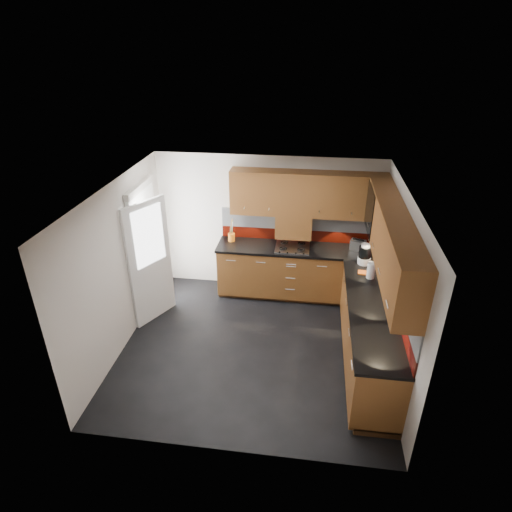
# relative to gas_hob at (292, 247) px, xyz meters

# --- Properties ---
(room) EXTENTS (4.00, 3.80, 2.64)m
(room) POSITION_rel_gas_hob_xyz_m (-0.45, -1.47, 0.54)
(room) COLOR black
(base_cabinets) EXTENTS (2.70, 3.20, 0.95)m
(base_cabinets) POSITION_rel_gas_hob_xyz_m (0.62, -0.75, -0.52)
(base_cabinets) COLOR #5A2F14
(base_cabinets) RESTS_ON room
(countertop) EXTENTS (2.72, 3.22, 0.04)m
(countertop) POSITION_rel_gas_hob_xyz_m (0.60, -0.77, -0.03)
(countertop) COLOR black
(countertop) RESTS_ON base_cabinets
(backsplash) EXTENTS (2.70, 3.20, 0.54)m
(backsplash) POSITION_rel_gas_hob_xyz_m (0.83, -0.54, 0.26)
(backsplash) COLOR #681409
(backsplash) RESTS_ON countertop
(upper_cabinets) EXTENTS (2.50, 3.20, 0.72)m
(upper_cabinets) POSITION_rel_gas_hob_xyz_m (0.78, -0.69, 0.88)
(upper_cabinets) COLOR #5A2F14
(upper_cabinets) RESTS_ON room
(extractor_hood) EXTENTS (0.60, 0.33, 0.40)m
(extractor_hood) POSITION_rel_gas_hob_xyz_m (0.00, 0.17, 0.33)
(extractor_hood) COLOR #5A2F14
(extractor_hood) RESTS_ON room
(glass_cabinet) EXTENTS (0.32, 0.80, 0.66)m
(glass_cabinet) POSITION_rel_gas_hob_xyz_m (1.26, -0.40, 0.91)
(glass_cabinet) COLOR black
(glass_cabinet) RESTS_ON room
(back_door) EXTENTS (0.42, 1.19, 2.04)m
(back_door) POSITION_rel_gas_hob_xyz_m (-2.23, -0.72, 0.08)
(back_door) COLOR white
(back_door) RESTS_ON room
(gas_hob) EXTENTS (0.57, 0.50, 0.04)m
(gas_hob) POSITION_rel_gas_hob_xyz_m (0.00, 0.00, 0.00)
(gas_hob) COLOR silver
(gas_hob) RESTS_ON countertop
(utensil_pot) EXTENTS (0.11, 0.11, 0.41)m
(utensil_pot) POSITION_rel_gas_hob_xyz_m (-1.06, 0.14, 0.08)
(utensil_pot) COLOR orange
(utensil_pot) RESTS_ON countertop
(toaster) EXTENTS (0.28, 0.22, 0.18)m
(toaster) POSITION_rel_gas_hob_xyz_m (1.07, 0.09, 0.07)
(toaster) COLOR silver
(toaster) RESTS_ON countertop
(food_processor) EXTENTS (0.20, 0.20, 0.33)m
(food_processor) POSITION_rel_gas_hob_xyz_m (1.13, -0.39, 0.14)
(food_processor) COLOR white
(food_processor) RESTS_ON countertop
(paper_towel) EXTENTS (0.12, 0.12, 0.25)m
(paper_towel) POSITION_rel_gas_hob_xyz_m (1.19, -0.82, 0.11)
(paper_towel) COLOR white
(paper_towel) RESTS_ON countertop
(orange_cloth) EXTENTS (0.16, 0.14, 0.02)m
(orange_cloth) POSITION_rel_gas_hob_xyz_m (1.10, -0.70, -0.01)
(orange_cloth) COLOR orange
(orange_cloth) RESTS_ON countertop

